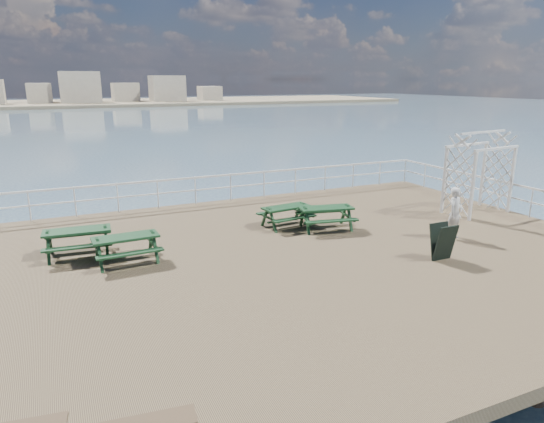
{
  "coord_description": "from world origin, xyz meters",
  "views": [
    {
      "loc": [
        -6.42,
        -11.35,
        4.77
      ],
      "look_at": [
        -0.87,
        0.87,
        1.1
      ],
      "focal_mm": 32.0,
      "sensor_mm": 36.0,
      "label": 1
    }
  ],
  "objects": [
    {
      "name": "sea_backdrop",
      "position": [
        12.54,
        134.07,
        -0.51
      ],
      "size": [
        300.0,
        300.0,
        9.2
      ],
      "color": "#425A6F",
      "rests_on": "ground"
    },
    {
      "name": "railing",
      "position": [
        -0.07,
        2.57,
        0.87
      ],
      "size": [
        17.77,
        13.76,
        1.1
      ],
      "color": "white",
      "rests_on": "ground"
    },
    {
      "name": "picnic_table_b",
      "position": [
        0.45,
        2.65,
        0.5
      ],
      "size": [
        1.74,
        1.47,
        0.78
      ],
      "rotation": [
        0.0,
        0.0,
        0.12
      ],
      "color": "#123218",
      "rests_on": "ground"
    },
    {
      "name": "picnic_table_d",
      "position": [
        -4.91,
        1.44,
        0.53
      ],
      "size": [
        1.77,
        1.45,
        0.84
      ],
      "rotation": [
        0.0,
        0.0,
        0.04
      ],
      "color": "#123218",
      "rests_on": "ground"
    },
    {
      "name": "trellis_arbor",
      "position": [
        7.6,
        1.32,
        1.33
      ],
      "size": [
        2.54,
        1.55,
        2.99
      ],
      "rotation": [
        0.0,
        0.0,
        0.12
      ],
      "color": "white",
      "rests_on": "ground"
    },
    {
      "name": "picnic_table_a",
      "position": [
        -6.06,
        2.49,
        0.55
      ],
      "size": [
        1.89,
        1.57,
        0.87
      ],
      "rotation": [
        0.0,
        0.0,
        -0.08
      ],
      "color": "#123218",
      "rests_on": "ground"
    },
    {
      "name": "person",
      "position": [
        4.64,
        -0.62,
        0.8
      ],
      "size": [
        0.67,
        0.54,
        1.6
      ],
      "primitive_type": "imported",
      "rotation": [
        0.0,
        0.0,
        0.3
      ],
      "color": "silver",
      "rests_on": "ground"
    },
    {
      "name": "picnic_table_c",
      "position": [
        1.51,
        1.82,
        0.54
      ],
      "size": [
        1.98,
        1.71,
        0.84
      ],
      "rotation": [
        0.0,
        0.0,
        -0.2
      ],
      "color": "#123218",
      "rests_on": "ground"
    },
    {
      "name": "ground",
      "position": [
        0.0,
        0.0,
        -0.15
      ],
      "size": [
        18.0,
        14.0,
        0.3
      ],
      "primitive_type": "cube",
      "color": "brown",
      "rests_on": "ground"
    },
    {
      "name": "sandwich_board",
      "position": [
        2.95,
        -1.93,
        0.5
      ],
      "size": [
        0.62,
        0.46,
        1.02
      ],
      "rotation": [
        0.0,
        0.0,
        0.0
      ],
      "color": "black",
      "rests_on": "ground"
    }
  ]
}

